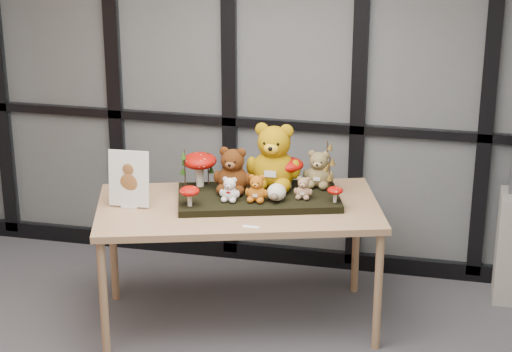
% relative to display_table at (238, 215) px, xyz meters
% --- Properties ---
extents(room_shell, '(5.00, 5.00, 5.00)m').
position_rel_display_table_xyz_m(room_shell, '(0.16, -1.52, 0.94)').
color(room_shell, '#ADAAA3').
rests_on(room_shell, floor).
extents(glass_partition, '(4.90, 0.06, 2.78)m').
position_rel_display_table_xyz_m(glass_partition, '(0.16, 0.95, 0.68)').
color(glass_partition, '#2D383F').
rests_on(glass_partition, floor).
extents(display_table, '(1.90, 1.32, 0.81)m').
position_rel_display_table_xyz_m(display_table, '(0.00, 0.00, 0.00)').
color(display_table, '#A37C58').
rests_on(display_table, floor).
extents(diorama_tray, '(1.09, 0.76, 0.04)m').
position_rel_display_table_xyz_m(diorama_tray, '(0.10, 0.10, 0.09)').
color(diorama_tray, black).
rests_on(diorama_tray, display_table).
extents(bear_pooh_yellow, '(0.42, 0.40, 0.46)m').
position_rel_display_table_xyz_m(bear_pooh_yellow, '(0.17, 0.26, 0.34)').
color(bear_pooh_yellow, '#A97B06').
rests_on(bear_pooh_yellow, diorama_tray).
extents(bear_brown_medium, '(0.29, 0.28, 0.32)m').
position_rel_display_table_xyz_m(bear_brown_medium, '(-0.06, 0.12, 0.27)').
color(bear_brown_medium, '#48210A').
rests_on(bear_brown_medium, diorama_tray).
extents(bear_tan_back, '(0.24, 0.23, 0.26)m').
position_rel_display_table_xyz_m(bear_tan_back, '(0.44, 0.33, 0.24)').
color(bear_tan_back, olive).
rests_on(bear_tan_back, diorama_tray).
extents(bear_small_yellow, '(0.17, 0.16, 0.19)m').
position_rel_display_table_xyz_m(bear_small_yellow, '(0.12, -0.01, 0.20)').
color(bear_small_yellow, '#AF5710').
rests_on(bear_small_yellow, diorama_tray).
extents(bear_white_bow, '(0.15, 0.15, 0.17)m').
position_rel_display_table_xyz_m(bear_white_bow, '(-0.04, -0.04, 0.19)').
color(bear_white_bow, white).
rests_on(bear_white_bow, diorama_tray).
extents(bear_beige_small, '(0.14, 0.13, 0.15)m').
position_rel_display_table_xyz_m(bear_beige_small, '(0.38, 0.10, 0.18)').
color(bear_beige_small, '#9E7554').
rests_on(bear_beige_small, diorama_tray).
extents(plush_cream_hedgehog, '(0.11, 0.10, 0.12)m').
position_rel_display_table_xyz_m(plush_cream_hedgehog, '(0.23, 0.02, 0.17)').
color(plush_cream_hedgehog, '#ECE4CB').
rests_on(plush_cream_hedgehog, diorama_tray).
extents(mushroom_back_left, '(0.22, 0.22, 0.24)m').
position_rel_display_table_xyz_m(mushroom_back_left, '(-0.29, 0.17, 0.23)').
color(mushroom_back_left, '#9A0B04').
rests_on(mushroom_back_left, diorama_tray).
extents(mushroom_back_right, '(0.19, 0.19, 0.21)m').
position_rel_display_table_xyz_m(mushroom_back_right, '(0.26, 0.27, 0.21)').
color(mushroom_back_right, '#9A0B04').
rests_on(mushroom_back_right, diorama_tray).
extents(mushroom_front_left, '(0.12, 0.12, 0.13)m').
position_rel_display_table_xyz_m(mushroom_front_left, '(-0.26, -0.17, 0.17)').
color(mushroom_front_left, '#9A0B04').
rests_on(mushroom_front_left, diorama_tray).
extents(mushroom_front_right, '(0.10, 0.10, 0.11)m').
position_rel_display_table_xyz_m(mushroom_front_right, '(0.58, 0.08, 0.16)').
color(mushroom_front_right, '#9A0B04').
rests_on(mushroom_front_right, diorama_tray).
extents(sprig_green_far_left, '(0.05, 0.05, 0.26)m').
position_rel_display_table_xyz_m(sprig_green_far_left, '(-0.36, 0.09, 0.24)').
color(sprig_green_far_left, '#103B0D').
rests_on(sprig_green_far_left, diorama_tray).
extents(sprig_green_mid_left, '(0.05, 0.05, 0.22)m').
position_rel_display_table_xyz_m(sprig_green_mid_left, '(-0.24, 0.19, 0.22)').
color(sprig_green_mid_left, '#103B0D').
rests_on(sprig_green_mid_left, diorama_tray).
extents(sprig_dry_far_right, '(0.05, 0.05, 0.30)m').
position_rel_display_table_xyz_m(sprig_dry_far_right, '(0.49, 0.33, 0.26)').
color(sprig_dry_far_right, brown).
rests_on(sprig_dry_far_right, diorama_tray).
extents(sprig_dry_mid_right, '(0.05, 0.05, 0.24)m').
position_rel_display_table_xyz_m(sprig_dry_mid_right, '(0.53, 0.20, 0.23)').
color(sprig_dry_mid_right, brown).
rests_on(sprig_dry_mid_right, diorama_tray).
extents(sprig_green_centre, '(0.05, 0.05, 0.19)m').
position_rel_display_table_xyz_m(sprig_green_centre, '(-0.04, 0.26, 0.20)').
color(sprig_green_centre, '#103B0D').
rests_on(sprig_green_centre, diorama_tray).
extents(sign_holder, '(0.25, 0.06, 0.36)m').
position_rel_display_table_xyz_m(sign_holder, '(-0.64, -0.17, 0.23)').
color(sign_holder, silver).
rests_on(sign_holder, display_table).
extents(label_card, '(0.10, 0.03, 0.00)m').
position_rel_display_table_xyz_m(label_card, '(0.15, -0.31, 0.07)').
color(label_card, white).
rests_on(label_card, display_table).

